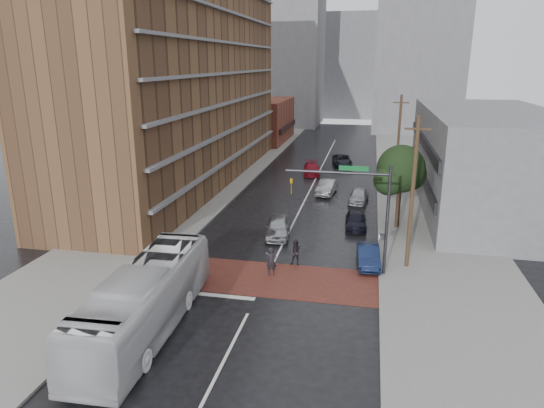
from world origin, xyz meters
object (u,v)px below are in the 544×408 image
at_px(pedestrian_a, 271,262).
at_px(car_travel_b, 327,187).
at_px(transit_bus, 146,300).
at_px(car_parked_near, 368,256).
at_px(pedestrian_b, 296,253).
at_px(car_parked_far, 359,195).
at_px(car_travel_a, 278,227).
at_px(car_travel_c, 312,169).
at_px(suv_travel, 342,160).
at_px(car_parked_mid, 356,221).

bearing_deg(pedestrian_a, car_travel_b, 68.30).
height_order(transit_bus, car_parked_near, transit_bus).
distance_m(pedestrian_a, pedestrian_b, 2.25).
bearing_deg(car_parked_far, car_travel_a, -113.83).
distance_m(car_travel_b, car_parked_near, 18.15).
distance_m(car_travel_c, suv_travel, 6.85).
bearing_deg(car_parked_far, suv_travel, 103.37).
height_order(transit_bus, car_travel_a, transit_bus).
xyz_separation_m(pedestrian_a, suv_travel, (2.25, 35.17, -0.21)).
relative_size(car_parked_near, car_parked_mid, 0.97).
relative_size(car_travel_a, car_parked_mid, 1.08).
bearing_deg(pedestrian_b, car_parked_mid, 69.57).
bearing_deg(car_travel_a, pedestrian_a, -89.81).
xyz_separation_m(car_travel_c, suv_travel, (3.28, 6.02, 0.00)).
xyz_separation_m(pedestrian_a, car_parked_far, (4.94, 17.97, -0.20)).
height_order(car_travel_a, suv_travel, car_travel_a).
height_order(pedestrian_a, car_parked_mid, pedestrian_a).
relative_size(suv_travel, car_parked_mid, 1.21).
distance_m(pedestrian_a, car_parked_near, 6.68).
distance_m(car_travel_a, car_parked_near, 8.16).
bearing_deg(car_parked_mid, car_travel_c, 104.38).
bearing_deg(suv_travel, car_parked_far, -89.68).
bearing_deg(pedestrian_a, pedestrian_b, 37.24).
height_order(suv_travel, car_parked_far, car_parked_far).
bearing_deg(car_parked_mid, pedestrian_a, -118.72).
xyz_separation_m(suv_travel, car_parked_mid, (2.69, -24.78, -0.09)).
xyz_separation_m(pedestrian_a, car_parked_near, (6.04, 2.83, -0.24)).
height_order(car_travel_b, car_travel_c, car_travel_b).
height_order(car_travel_c, car_parked_near, car_travel_c).
relative_size(transit_bus, car_parked_far, 2.95).
distance_m(transit_bus, car_travel_b, 28.97).
bearing_deg(pedestrian_b, car_parked_near, 14.51).
xyz_separation_m(pedestrian_b, car_parked_mid, (3.63, 8.56, -0.28)).
bearing_deg(pedestrian_a, car_parked_mid, 47.41).
bearing_deg(car_parked_near, car_parked_mid, 93.90).
height_order(car_parked_near, car_parked_mid, car_parked_near).
relative_size(car_travel_c, car_parked_near, 1.19).
distance_m(car_parked_near, car_parked_far, 15.19).
bearing_deg(pedestrian_b, car_travel_c, 97.46).
relative_size(suv_travel, car_parked_far, 1.21).
distance_m(car_travel_a, car_travel_c, 22.10).
bearing_deg(car_travel_c, car_parked_near, -83.43).
relative_size(car_parked_mid, car_parked_far, 1.00).
xyz_separation_m(car_travel_a, suv_travel, (3.19, 28.12, -0.07)).
xyz_separation_m(transit_bus, car_parked_near, (10.87, 10.62, -1.05)).
height_order(pedestrian_b, car_travel_c, pedestrian_b).
distance_m(pedestrian_b, car_travel_b, 18.61).
distance_m(transit_bus, suv_travel, 43.55).
xyz_separation_m(pedestrian_b, car_travel_c, (-2.33, 27.32, -0.19)).
bearing_deg(car_parked_mid, transit_bus, -121.52).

